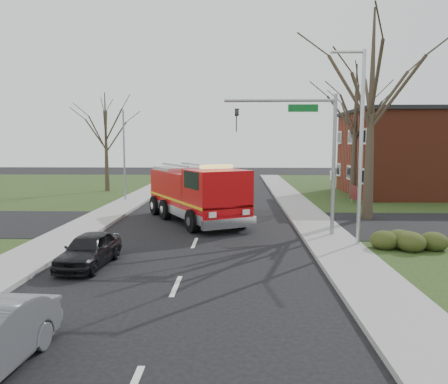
{
  "coord_description": "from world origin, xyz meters",
  "views": [
    {
      "loc": [
        1.95,
        -19.36,
        4.55
      ],
      "look_at": [
        1.24,
        3.02,
        2.0
      ],
      "focal_mm": 35.0,
      "sensor_mm": 36.0,
      "label": 1
    }
  ],
  "objects": [
    {
      "name": "health_center_sign",
      "position": [
        10.5,
        12.5,
        0.88
      ],
      "size": [
        0.12,
        2.0,
        1.4
      ],
      "color": "#571416",
      "rests_on": "ground"
    },
    {
      "name": "hedge_corner",
      "position": [
        9.0,
        -1.0,
        0.58
      ],
      "size": [
        2.8,
        2.0,
        0.9
      ],
      "primitive_type": "ellipsoid",
      "color": "#2C3714",
      "rests_on": "lawn_right"
    },
    {
      "name": "fire_engine",
      "position": [
        -0.41,
        5.39,
        1.54
      ],
      "size": [
        6.51,
        8.8,
        3.41
      ],
      "rotation": [
        0.0,
        0.0,
        0.49
      ],
      "color": "#B9080D",
      "rests_on": "ground"
    },
    {
      "name": "sidewalk_left",
      "position": [
        -6.2,
        0.0,
        0.07
      ],
      "size": [
        2.4,
        80.0,
        0.15
      ],
      "primitive_type": "cube",
      "color": "gray",
      "rests_on": "ground"
    },
    {
      "name": "traffic_signal_mast",
      "position": [
        5.21,
        1.5,
        4.71
      ],
      "size": [
        5.29,
        0.18,
        6.8
      ],
      "color": "gray",
      "rests_on": "ground"
    },
    {
      "name": "bare_tree_near",
      "position": [
        9.5,
        6.0,
        7.41
      ],
      "size": [
        6.0,
        6.0,
        12.0
      ],
      "color": "#32281D",
      "rests_on": "ground"
    },
    {
      "name": "brick_building",
      "position": [
        19.0,
        18.0,
        3.66
      ],
      "size": [
        15.4,
        10.4,
        7.25
      ],
      "color": "maroon",
      "rests_on": "ground"
    },
    {
      "name": "sidewalk_right",
      "position": [
        6.2,
        0.0,
        0.07
      ],
      "size": [
        2.4,
        80.0,
        0.15
      ],
      "primitive_type": "cube",
      "color": "gray",
      "rests_on": "ground"
    },
    {
      "name": "ground",
      "position": [
        0.0,
        0.0,
        0.0
      ],
      "size": [
        120.0,
        120.0,
        0.0
      ],
      "primitive_type": "plane",
      "color": "black",
      "rests_on": "ground"
    },
    {
      "name": "utility_pole_far",
      "position": [
        -6.8,
        14.0,
        3.5
      ],
      "size": [
        0.14,
        0.14,
        7.0
      ],
      "primitive_type": "cylinder",
      "color": "gray",
      "rests_on": "ground"
    },
    {
      "name": "bare_tree_far",
      "position": [
        11.0,
        15.0,
        6.49
      ],
      "size": [
        5.25,
        5.25,
        10.5
      ],
      "color": "#32281D",
      "rests_on": "ground"
    },
    {
      "name": "streetlight_pole",
      "position": [
        7.14,
        -0.5,
        4.55
      ],
      "size": [
        1.48,
        0.16,
        8.4
      ],
      "color": "#B7BABF",
      "rests_on": "ground"
    },
    {
      "name": "parked_car_maroon",
      "position": [
        -3.52,
        -3.82,
        0.62
      ],
      "size": [
        1.75,
        3.75,
        1.24
      ],
      "primitive_type": "imported",
      "rotation": [
        0.0,
        0.0,
        -0.08
      ],
      "color": "black",
      "rests_on": "ground"
    },
    {
      "name": "bare_tree_left",
      "position": [
        -10.0,
        20.0,
        5.56
      ],
      "size": [
        4.5,
        4.5,
        9.0
      ],
      "color": "#32281D",
      "rests_on": "ground"
    }
  ]
}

